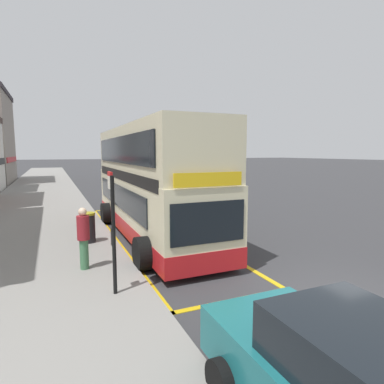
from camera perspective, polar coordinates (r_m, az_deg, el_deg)
ground_plane at (r=37.87m, az=-14.20°, el=1.68°), size 260.00×260.00×0.00m
pavement_near at (r=37.38m, az=-24.85°, el=1.28°), size 6.00×76.00×0.14m
double_decker_bus at (r=13.20m, az=-7.40°, el=1.15°), size 3.14×10.66×4.40m
bus_bay_markings at (r=13.63m, az=-7.12°, el=-7.45°), size 3.19×13.28×0.01m
bus_stop_sign at (r=7.62m, az=-13.85°, el=-5.44°), size 0.09×0.51×2.82m
parked_car_teal_distant at (r=25.17m, az=-3.12°, el=1.10°), size 2.09×4.20×1.62m
pedestrian_waiting_near_sign at (r=9.54m, az=-18.66°, el=-7.36°), size 0.34×0.34×1.75m
litter_bin at (r=12.36m, az=-17.91°, el=-5.99°), size 0.52×0.52×1.09m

